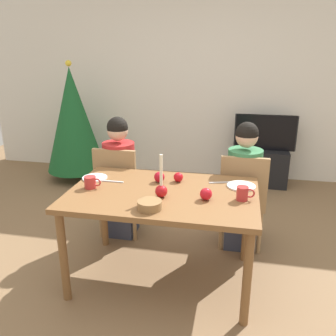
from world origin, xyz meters
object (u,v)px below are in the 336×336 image
Objects in this scene: person_right_child at (243,188)px; mug_left at (91,182)px; chair_left at (119,186)px; bowl_walnuts at (150,205)px; tv_stand at (262,167)px; mug_right at (243,193)px; tv at (265,133)px; plate_left at (95,178)px; dining_table at (163,202)px; apple_by_right_mug at (206,194)px; plate_right at (241,186)px; christmas_tree at (73,120)px; apple_by_left_plate at (159,177)px; chair_right at (243,196)px; person_left_child at (120,179)px; apple_near_candle at (178,177)px; candle_centerpiece at (161,188)px.

person_right_child is 1.35m from mug_left.
bowl_walnuts is (0.54, -0.91, 0.27)m from chair_left.
tv_stand is 2.41m from mug_right.
plate_left is (-1.47, -2.14, 0.05)m from tv.
person_right_child reaches higher than dining_table.
apple_by_right_mug is (-0.53, -2.38, 0.08)m from tv.
plate_right is at bearing -18.90° from chair_left.
tv_stand is 5.02× the size of mug_right.
christmas_tree reaches higher than plate_right.
plate_right is 0.64m from apple_by_left_plate.
chair_right is 1.35m from mug_left.
person_left_child reaches higher than chair_right.
apple_near_candle is (-0.78, -2.07, 0.08)m from tv.
chair_left is 0.70m from apple_by_left_plate.
christmas_tree is 2.33m from mug_left.
apple_by_left_plate is (0.48, 0.23, -0.00)m from mug_left.
christmas_tree is 12.18× the size of mug_left.
bowl_walnuts is 1.94× the size of apple_by_left_plate.
christmas_tree is at bearing 128.41° from chair_left.
tv is 2.55m from christmas_tree.
plate_right is (-0.02, -0.42, 0.19)m from person_right_child.
dining_table is 18.46× the size of apple_near_candle.
tv is 2.73m from mug_left.
dining_table is 0.27m from apple_near_candle.
apple_near_candle reaches higher than dining_table.
christmas_tree is (-2.53, -0.29, 0.59)m from tv_stand.
plate_right is at bearing 29.30° from candle_centerpiece.
person_right_child is at bearing 88.85° from mug_right.
plate_left is 1.18m from plate_right.
person_right_child is 1.83× the size of tv_stand.
plate_right is (1.13, -0.39, 0.24)m from chair_left.
chair_right is 0.77× the size of person_right_child.
apple_near_candle is at bearing 129.13° from apple_by_right_mug.
candle_centerpiece reaches higher than tv_stand.
apple_by_left_plate is (-0.15, -0.04, 0.00)m from apple_near_candle.
apple_by_right_mug is (-0.24, -0.30, 0.04)m from plate_right.
person_left_child is 15.45× the size of apple_near_candle.
dining_table is at bearing 3.47° from mug_left.
tv_stand is 7.54× the size of apple_by_left_plate.
mug_left is 1.55× the size of apple_by_left_plate.
person_right_child reaches higher than plate_left.
apple_near_candle is at bearing 152.62° from mug_right.
candle_centerpiece is at bearing -52.17° from person_left_child.
chair_right reaches higher than dining_table.
tv is at bearing 90.00° from tv_stand.
plate_right is 1.33× the size of bowl_walnuts.
bowl_walnuts is (-0.02, -0.30, 0.11)m from dining_table.
chair_left is 0.77× the size of person_right_child.
tv_stand is at bearing 66.17° from apple_by_left_plate.
apple_by_left_plate is at bearing 24.93° from mug_left.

